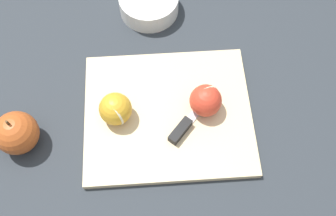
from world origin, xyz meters
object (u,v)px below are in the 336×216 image
(knife, at_px, (183,127))
(apple_whole, at_px, (17,133))
(bowl, at_px, (149,3))
(apple_half_right, at_px, (205,99))
(apple_half_left, at_px, (115,109))

(knife, distance_m, apple_whole, 0.33)
(bowl, bearing_deg, knife, -84.35)
(apple_half_right, bearing_deg, apple_whole, 71.47)
(knife, distance_m, bowl, 0.33)
(apple_half_left, bearing_deg, bowl, -142.82)
(apple_half_right, xyz_separation_m, bowl, (-0.08, 0.28, -0.02))
(apple_half_right, relative_size, bowl, 0.47)
(knife, height_order, bowl, bowl)
(apple_half_right, height_order, knife, apple_half_right)
(apple_whole, distance_m, bowl, 0.43)
(bowl, bearing_deg, apple_half_right, -73.64)
(knife, xyz_separation_m, apple_whole, (-0.33, 0.02, 0.02))
(apple_whole, bearing_deg, apple_half_right, 3.25)
(knife, xyz_separation_m, bowl, (-0.03, 0.33, 0.00))
(apple_half_left, bearing_deg, knife, 127.01)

